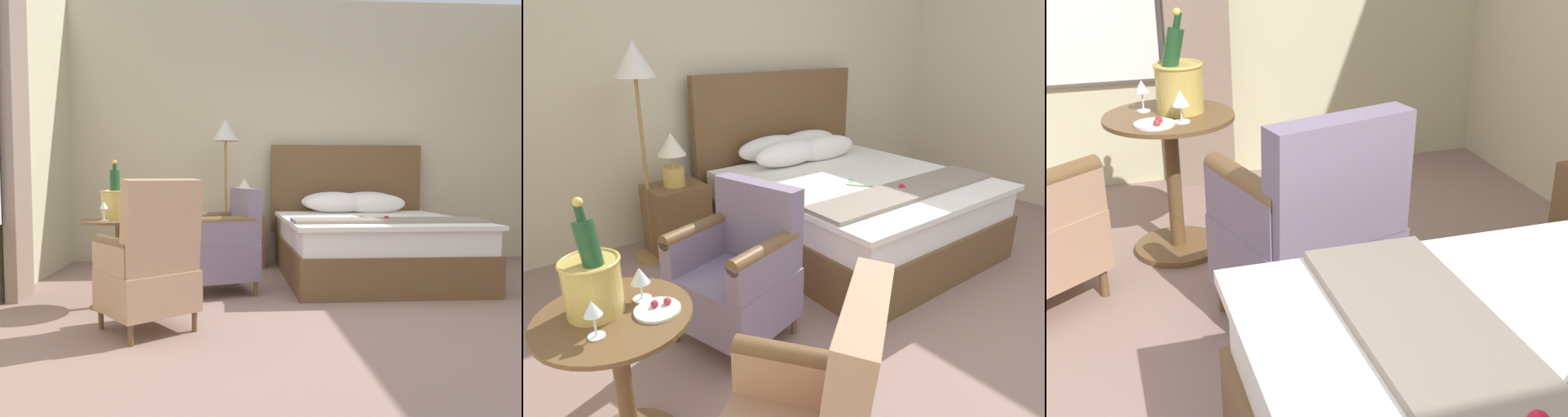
{
  "view_description": "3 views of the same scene",
  "coord_description": "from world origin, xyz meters",
  "views": [
    {
      "loc": [
        -0.99,
        -3.44,
        1.03
      ],
      "look_at": [
        -0.67,
        0.99,
        0.74
      ],
      "focal_mm": 35.0,
      "sensor_mm": 36.0,
      "label": 1
    },
    {
      "loc": [
        -2.24,
        -1.01,
        1.69
      ],
      "look_at": [
        -0.49,
        1.23,
        0.64
      ],
      "focal_mm": 32.0,
      "sensor_mm": 36.0,
      "label": 2
    },
    {
      "loc": [
        1.45,
        0.26,
        1.61
      ],
      "look_at": [
        -0.8,
        0.95,
        0.59
      ],
      "focal_mm": 50.0,
      "sensor_mm": 36.0,
      "label": 3
    }
  ],
  "objects": [
    {
      "name": "side_table_round",
      "position": [
        -1.81,
        0.6,
        0.38
      ],
      "size": [
        0.6,
        0.6,
        0.68
      ],
      "color": "brown",
      "rests_on": "ground"
    },
    {
      "name": "snack_plate",
      "position": [
        -1.66,
        0.52,
        0.69
      ],
      "size": [
        0.18,
        0.18,
        0.04
      ],
      "color": "white",
      "rests_on": "side_table_round"
    },
    {
      "name": "bed",
      "position": [
        0.47,
        1.64,
        0.37
      ],
      "size": [
        1.8,
        2.07,
        1.39
      ],
      "color": "brown",
      "rests_on": "ground"
    },
    {
      "name": "wine_glass_near_bucket",
      "position": [
        -1.91,
        0.5,
        0.79
      ],
      "size": [
        0.07,
        0.07,
        0.15
      ],
      "color": "white",
      "rests_on": "side_table_round"
    },
    {
      "name": "floor_lamp_brass",
      "position": [
        -0.97,
        2.34,
        1.37
      ],
      "size": [
        0.3,
        0.3,
        1.67
      ],
      "color": "#A27D47",
      "rests_on": "ground"
    },
    {
      "name": "armchair_facing_bed",
      "position": [
        -1.47,
        -0.12,
        0.43
      ],
      "size": [
        0.75,
        0.76,
        1.01
      ],
      "color": "brown",
      "rests_on": "ground"
    },
    {
      "name": "armchair_by_window",
      "position": [
        -0.98,
        1.02,
        0.41
      ],
      "size": [
        0.71,
        0.72,
        0.92
      ],
      "color": "brown",
      "rests_on": "ground"
    },
    {
      "name": "champagne_bucket",
      "position": [
        -1.85,
        0.66,
        0.83
      ],
      "size": [
        0.23,
        0.23,
        0.47
      ],
      "color": "tan",
      "rests_on": "side_table_round"
    },
    {
      "name": "ground_plane",
      "position": [
        0.0,
        0.0,
        0.0
      ],
      "size": [
        7.09,
        7.09,
        0.0
      ],
      "primitive_type": "plane",
      "color": "gray"
    },
    {
      "name": "wine_glass_near_edge",
      "position": [
        -1.68,
        0.64,
        0.79
      ],
      "size": [
        0.08,
        0.08,
        0.14
      ],
      "color": "white",
      "rests_on": "side_table_round"
    },
    {
      "name": "nightstand",
      "position": [
        -0.76,
        2.3,
        0.29
      ],
      "size": [
        0.47,
        0.39,
        0.58
      ],
      "color": "brown",
      "rests_on": "ground"
    },
    {
      "name": "wall_headboard_side",
      "position": [
        0.0,
        2.77,
        1.57
      ],
      "size": [
        5.71,
        0.12,
        3.14
      ],
      "color": "beige",
      "rests_on": "ground"
    },
    {
      "name": "bedside_lamp",
      "position": [
        -0.76,
        2.3,
        0.83
      ],
      "size": [
        0.22,
        0.22,
        0.42
      ],
      "color": "tan",
      "rests_on": "nightstand"
    }
  ]
}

